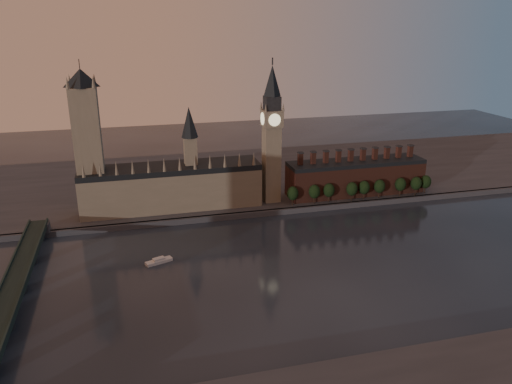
# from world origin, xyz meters

# --- Properties ---
(ground) EXTENTS (900.00, 900.00, 0.00)m
(ground) POSITION_xyz_m (0.00, 0.00, 0.00)
(ground) COLOR black
(ground) RESTS_ON ground
(north_bank) EXTENTS (900.00, 182.00, 4.00)m
(north_bank) POSITION_xyz_m (0.00, 178.04, 2.00)
(north_bank) COLOR #434348
(north_bank) RESTS_ON ground
(palace_of_westminster) EXTENTS (130.00, 30.30, 74.00)m
(palace_of_westminster) POSITION_xyz_m (-64.41, 114.91, 21.63)
(palace_of_westminster) COLOR #7D6E59
(palace_of_westminster) RESTS_ON north_bank
(victoria_tower) EXTENTS (24.00, 24.00, 108.00)m
(victoria_tower) POSITION_xyz_m (-120.00, 115.00, 59.09)
(victoria_tower) COLOR #7D6E59
(victoria_tower) RESTS_ON north_bank
(big_ben) EXTENTS (15.00, 15.00, 107.00)m
(big_ben) POSITION_xyz_m (10.00, 110.00, 56.83)
(big_ben) COLOR #7D6E59
(big_ben) RESTS_ON north_bank
(chimney_block) EXTENTS (110.00, 25.00, 37.00)m
(chimney_block) POSITION_xyz_m (80.00, 110.00, 17.82)
(chimney_block) COLOR #542A20
(chimney_block) RESTS_ON north_bank
(embankment_tree_0) EXTENTS (8.60, 8.60, 14.88)m
(embankment_tree_0) POSITION_xyz_m (22.50, 95.45, 13.47)
(embankment_tree_0) COLOR black
(embankment_tree_0) RESTS_ON north_bank
(embankment_tree_1) EXTENTS (8.60, 8.60, 14.88)m
(embankment_tree_1) POSITION_xyz_m (39.69, 95.20, 13.47)
(embankment_tree_1) COLOR black
(embankment_tree_1) RESTS_ON north_bank
(embankment_tree_2) EXTENTS (8.60, 8.60, 14.88)m
(embankment_tree_2) POSITION_xyz_m (51.60, 95.45, 13.47)
(embankment_tree_2) COLOR black
(embankment_tree_2) RESTS_ON north_bank
(embankment_tree_3) EXTENTS (8.60, 8.60, 14.88)m
(embankment_tree_3) POSITION_xyz_m (69.87, 93.91, 13.47)
(embankment_tree_3) COLOR black
(embankment_tree_3) RESTS_ON north_bank
(embankment_tree_4) EXTENTS (8.60, 8.60, 14.88)m
(embankment_tree_4) POSITION_xyz_m (80.49, 94.76, 13.47)
(embankment_tree_4) COLOR black
(embankment_tree_4) RESTS_ON north_bank
(embankment_tree_5) EXTENTS (8.60, 8.60, 14.88)m
(embankment_tree_5) POSITION_xyz_m (93.45, 94.36, 13.47)
(embankment_tree_5) COLOR black
(embankment_tree_5) RESTS_ON north_bank
(embankment_tree_6) EXTENTS (8.60, 8.60, 14.88)m
(embankment_tree_6) POSITION_xyz_m (111.69, 94.55, 13.47)
(embankment_tree_6) COLOR black
(embankment_tree_6) RESTS_ON north_bank
(embankment_tree_7) EXTENTS (8.60, 8.60, 14.88)m
(embankment_tree_7) POSITION_xyz_m (124.98, 93.63, 13.47)
(embankment_tree_7) COLOR black
(embankment_tree_7) RESTS_ON north_bank
(embankment_tree_8) EXTENTS (8.60, 8.60, 14.88)m
(embankment_tree_8) POSITION_xyz_m (134.60, 95.30, 13.47)
(embankment_tree_8) COLOR black
(embankment_tree_8) RESTS_ON north_bank
(westminster_bridge) EXTENTS (14.00, 200.00, 11.55)m
(westminster_bridge) POSITION_xyz_m (-155.00, -2.70, 7.44)
(westminster_bridge) COLOR #1B2B25
(westminster_bridge) RESTS_ON ground
(river_boat) EXTENTS (16.54, 9.70, 3.19)m
(river_boat) POSITION_xyz_m (-81.36, 33.38, 1.22)
(river_boat) COLOR silver
(river_boat) RESTS_ON ground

